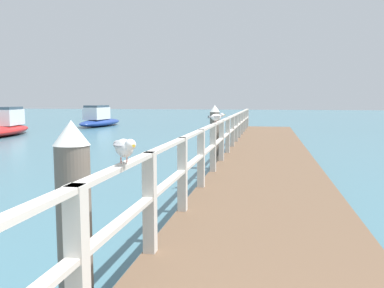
{
  "coord_description": "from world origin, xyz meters",
  "views": [
    {
      "loc": [
        0.02,
        0.14,
        2.02
      ],
      "look_at": [
        -1.83,
        9.75,
        0.92
      ],
      "focal_mm": 37.35,
      "sensor_mm": 36.0,
      "label": 1
    }
  ],
  "objects_px": {
    "dock_piling_near": "(75,233)",
    "seagull_background": "(216,117)",
    "dock_piling_far": "(215,137)",
    "seagull_foreground": "(124,147)",
    "boat_5": "(5,126)",
    "boat_1": "(99,119)"
  },
  "relations": [
    {
      "from": "dock_piling_near",
      "to": "seagull_background",
      "type": "distance_m",
      "value": 5.98
    },
    {
      "from": "dock_piling_near",
      "to": "dock_piling_far",
      "type": "relative_size",
      "value": 1.0
    },
    {
      "from": "seagull_foreground",
      "to": "seagull_background",
      "type": "bearing_deg",
      "value": -126.62
    },
    {
      "from": "seagull_background",
      "to": "dock_piling_far",
      "type": "bearing_deg",
      "value": 141.01
    },
    {
      "from": "seagull_background",
      "to": "boat_5",
      "type": "relative_size",
      "value": 0.06
    },
    {
      "from": "dock_piling_near",
      "to": "seagull_background",
      "type": "relative_size",
      "value": 4.88
    },
    {
      "from": "dock_piling_far",
      "to": "seagull_background",
      "type": "bearing_deg",
      "value": -81.67
    },
    {
      "from": "boat_1",
      "to": "boat_5",
      "type": "distance_m",
      "value": 8.37
    },
    {
      "from": "dock_piling_near",
      "to": "boat_1",
      "type": "bearing_deg",
      "value": 113.5
    },
    {
      "from": "seagull_foreground",
      "to": "boat_1",
      "type": "relative_size",
      "value": 0.07
    },
    {
      "from": "seagull_background",
      "to": "boat_1",
      "type": "relative_size",
      "value": 0.07
    },
    {
      "from": "dock_piling_near",
      "to": "dock_piling_far",
      "type": "height_order",
      "value": "same"
    },
    {
      "from": "dock_piling_far",
      "to": "seagull_background",
      "type": "xyz_separation_m",
      "value": [
        0.39,
        -2.63,
        0.7
      ]
    },
    {
      "from": "seagull_foreground",
      "to": "boat_5",
      "type": "bearing_deg",
      "value": -88.25
    },
    {
      "from": "dock_piling_far",
      "to": "boat_5",
      "type": "bearing_deg",
      "value": 146.61
    },
    {
      "from": "boat_5",
      "to": "dock_piling_near",
      "type": "bearing_deg",
      "value": -66.32
    },
    {
      "from": "seagull_foreground",
      "to": "boat_5",
      "type": "relative_size",
      "value": 0.07
    },
    {
      "from": "dock_piling_far",
      "to": "seagull_foreground",
      "type": "distance_m",
      "value": 8.45
    },
    {
      "from": "dock_piling_near",
      "to": "boat_5",
      "type": "xyz_separation_m",
      "value": [
        -13.13,
        17.22,
        -0.41
      ]
    },
    {
      "from": "seagull_foreground",
      "to": "boat_1",
      "type": "bearing_deg",
      "value": -102.27
    },
    {
      "from": "dock_piling_far",
      "to": "seagull_foreground",
      "type": "bearing_deg",
      "value": -87.38
    },
    {
      "from": "dock_piling_far",
      "to": "boat_5",
      "type": "distance_m",
      "value": 15.73
    }
  ]
}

